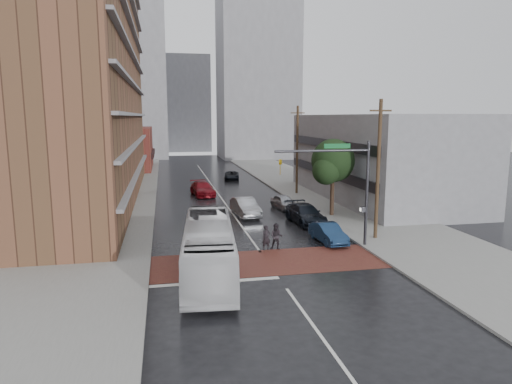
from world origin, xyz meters
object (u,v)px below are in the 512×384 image
car_travel_c (203,189)px  car_parked_mid (305,214)px  car_travel_a (217,221)px  pedestrian_a (266,238)px  pedestrian_b (277,237)px  suv_travel (232,175)px  car_parked_near (328,233)px  car_parked_far (284,202)px  transit_bus (209,248)px  car_travel_b (245,207)px

car_travel_c → car_parked_mid: 16.83m
car_travel_c → car_travel_a: bearing=-98.7°
pedestrian_a → car_travel_c: (-2.36, 22.17, -0.07)m
pedestrian_b → suv_travel: bearing=108.6°
suv_travel → car_parked_mid: bearing=-76.9°
car_parked_near → car_parked_mid: car_parked_mid is taller
suv_travel → car_parked_mid: (2.13, -27.51, 0.17)m
car_travel_a → car_parked_far: bearing=51.5°
transit_bus → pedestrian_b: 6.48m
car_travel_a → car_parked_far: (7.39, 7.68, -0.18)m
suv_travel → car_travel_b: bearing=-86.8°
transit_bus → car_parked_mid: (9.15, 11.16, -0.79)m
car_parked_mid → car_parked_far: car_parked_mid is taller
car_parked_far → transit_bus: bearing=-125.7°
pedestrian_a → car_parked_far: (4.70, 13.11, -0.16)m
car_travel_a → car_parked_mid: (7.62, 1.57, -0.08)m
pedestrian_b → car_parked_mid: (4.23, 7.00, -0.11)m
car_travel_c → suv_travel: bearing=59.8°
pedestrian_b → car_travel_a: pedestrian_b is taller
car_parked_mid → transit_bus: bearing=-134.0°
car_parked_mid → suv_travel: bearing=89.8°
pedestrian_a → suv_travel: 34.63m
car_travel_a → car_parked_far: size_ratio=1.26×
transit_bus → suv_travel: transit_bus is taller
car_parked_near → car_parked_far: bearing=86.0°
car_travel_c → car_parked_mid: bearing=-71.9°
transit_bus → car_travel_c: 26.41m
suv_travel → car_parked_near: bearing=-78.1°
car_travel_a → pedestrian_a: bearing=-58.2°
car_travel_c → car_parked_mid: car_parked_mid is taller
car_travel_a → suv_travel: car_travel_a is taller
car_travel_a → car_travel_c: 16.75m
pedestrian_a → suv_travel: bearing=72.6°
car_travel_c → car_parked_far: 11.49m
car_parked_near → car_parked_mid: bearing=83.9°
pedestrian_b → car_travel_a: size_ratio=0.35×
pedestrian_a → car_parked_far: bearing=57.5°
car_travel_b → car_parked_far: size_ratio=1.23×
car_travel_a → car_travel_b: 6.17m
pedestrian_a → suv_travel: (2.79, 34.51, -0.23)m
suv_travel → car_travel_c: bearing=-104.0°
car_travel_b → car_parked_near: car_travel_b is taller
transit_bus → car_parked_near: (8.93, 5.16, -0.89)m
transit_bus → pedestrian_a: transit_bus is taller
car_travel_a → car_parked_near: (7.39, -4.43, -0.18)m
car_travel_a → car_travel_b: (3.18, 5.29, -0.05)m
car_travel_a → car_travel_b: bearing=64.4°
car_travel_a → car_parked_far: car_travel_a is taller
pedestrian_a → car_parked_mid: size_ratio=0.31×
transit_bus → pedestrian_a: (4.23, 4.16, -0.73)m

